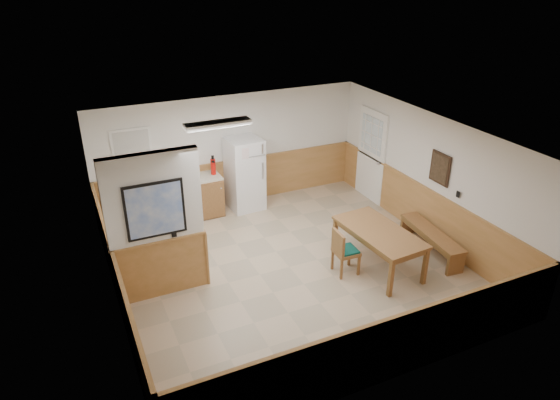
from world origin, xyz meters
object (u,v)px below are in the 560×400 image
refrigerator (245,174)px  dining_chair (342,249)px  fire_extinguisher (213,166)px  dining_bench (431,236)px  soap_bottle (137,184)px  dining_table (379,235)px

refrigerator → dining_chair: size_ratio=1.91×
fire_extinguisher → refrigerator: bearing=-15.9°
refrigerator → fire_extinguisher: 0.74m
refrigerator → dining_chair: bearing=-83.2°
refrigerator → dining_bench: 4.15m
refrigerator → fire_extinguisher: size_ratio=3.81×
dining_bench → dining_chair: dining_chair is taller
dining_chair → soap_bottle: soap_bottle is taller
refrigerator → dining_bench: bearing=-56.5°
fire_extinguisher → dining_bench: bearing=-57.1°
dining_bench → dining_table: bearing=-174.5°
dining_bench → soap_bottle: (-4.81, 3.29, 0.66)m
dining_bench → fire_extinguisher: 4.68m
soap_bottle → refrigerator: bearing=-0.2°
dining_table → fire_extinguisher: fire_extinguisher is taller
refrigerator → dining_chair: 3.25m
refrigerator → fire_extinguisher: (-0.69, 0.06, 0.28)m
dining_table → dining_bench: bearing=-4.6°
dining_chair → fire_extinguisher: size_ratio=2.00×
soap_bottle → dining_table: bearing=-42.4°
soap_bottle → fire_extinguisher: bearing=1.9°
dining_table → dining_bench: (1.21, -0.01, -0.31)m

